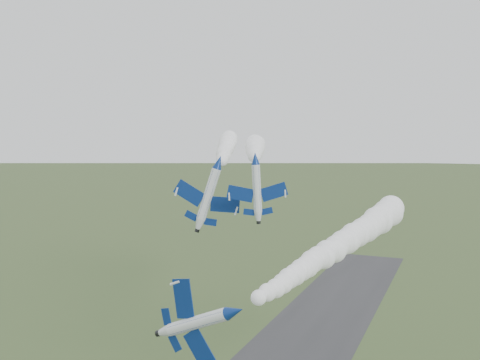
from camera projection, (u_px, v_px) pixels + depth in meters
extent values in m
cylinder|color=silver|center=(235.00, 311.00, 55.36)|extent=(2.85, 8.18, 1.87)
cone|color=navy|center=(208.00, 326.00, 51.00)|extent=(2.12, 2.31, 1.87)
cone|color=silver|center=(257.00, 299.00, 59.56)|extent=(2.07, 1.94, 1.87)
cylinder|color=black|center=(261.00, 297.00, 60.39)|extent=(1.01, 0.69, 0.95)
ellipsoid|color=black|center=(229.00, 316.00, 53.32)|extent=(1.58, 2.88, 1.25)
cube|color=navy|center=(228.00, 284.00, 56.43)|extent=(2.08, 2.50, 4.10)
cube|color=navy|center=(247.00, 336.00, 55.75)|extent=(2.08, 2.50, 4.10)
cube|color=navy|center=(249.00, 288.00, 59.00)|extent=(0.95, 1.14, 1.80)
cube|color=navy|center=(258.00, 315.00, 58.64)|extent=(0.95, 1.14, 1.80)
cube|color=navy|center=(262.00, 299.00, 58.02)|extent=(2.15, 1.76, 0.91)
cylinder|color=silver|center=(219.00, 162.00, 89.77)|extent=(4.99, 9.09, 2.01)
cone|color=navy|center=(216.00, 164.00, 84.15)|extent=(2.70, 2.90, 2.01)
cone|color=silver|center=(221.00, 161.00, 95.18)|extent=(2.55, 2.50, 2.01)
cylinder|color=black|center=(222.00, 161.00, 96.24)|extent=(1.18, 0.95, 1.02)
ellipsoid|color=black|center=(219.00, 159.00, 87.43)|extent=(2.32, 3.34, 1.34)
cube|color=navy|center=(201.00, 157.00, 90.70)|extent=(5.31, 4.03, 1.64)
cube|color=navy|center=(237.00, 169.00, 90.57)|extent=(5.31, 4.03, 1.64)
cube|color=navy|center=(212.00, 158.00, 94.26)|extent=(2.34, 1.81, 0.75)
cube|color=navy|center=(230.00, 164.00, 94.20)|extent=(2.34, 1.81, 0.75)
cube|color=navy|center=(223.00, 154.00, 93.85)|extent=(1.38, 1.89, 2.27)
cylinder|color=silver|center=(255.00, 159.00, 86.14)|extent=(4.36, 7.60, 1.44)
cone|color=navy|center=(257.00, 160.00, 81.33)|extent=(2.11, 2.41, 1.44)
cone|color=silver|center=(254.00, 157.00, 90.77)|extent=(1.97, 2.08, 1.44)
cylinder|color=black|center=(254.00, 157.00, 91.68)|extent=(0.89, 0.79, 0.73)
ellipsoid|color=black|center=(256.00, 156.00, 84.14)|extent=(1.92, 2.79, 0.96)
cube|color=navy|center=(238.00, 160.00, 86.87)|extent=(4.72, 3.67, 0.35)
cube|color=navy|center=(272.00, 158.00, 86.89)|extent=(4.72, 3.67, 0.35)
cube|color=navy|center=(246.00, 158.00, 89.95)|extent=(2.07, 1.64, 0.19)
cube|color=navy|center=(263.00, 157.00, 89.96)|extent=(2.07, 1.64, 0.19)
cube|color=navy|center=(254.00, 151.00, 89.64)|extent=(0.78, 1.42, 2.01)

